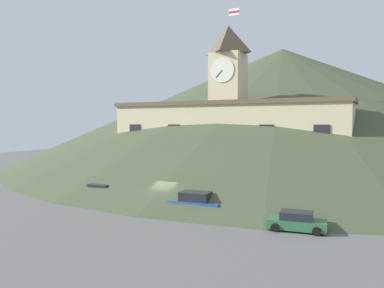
{
  "coord_description": "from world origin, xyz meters",
  "views": [
    {
      "loc": [
        19.37,
        -33.17,
        8.56
      ],
      "look_at": [
        0.0,
        6.48,
        6.15
      ],
      "focal_mm": 35.0,
      "sensor_mm": 36.0,
      "label": 1
    }
  ],
  "objects_px": {
    "street_lamp_far_left": "(167,161)",
    "car_blue_van": "(195,204)",
    "car_red_sedan": "(221,190)",
    "car_green_wagon": "(297,222)",
    "pedestrian": "(137,180)",
    "street_lamp_left": "(253,164)",
    "car_black_suv": "(102,192)"
  },
  "relations": [
    {
      "from": "street_lamp_left",
      "to": "car_black_suv",
      "type": "relative_size",
      "value": 0.96
    },
    {
      "from": "street_lamp_far_left",
      "to": "car_red_sedan",
      "type": "xyz_separation_m",
      "value": [
        9.82,
        -4.31,
        -2.68
      ]
    },
    {
      "from": "street_lamp_left",
      "to": "car_blue_van",
      "type": "distance_m",
      "value": 14.13
    },
    {
      "from": "street_lamp_far_left",
      "to": "car_red_sedan",
      "type": "relative_size",
      "value": 1.0
    },
    {
      "from": "car_blue_van",
      "to": "pedestrian",
      "type": "relative_size",
      "value": 3.0
    },
    {
      "from": "street_lamp_far_left",
      "to": "street_lamp_left",
      "type": "xyz_separation_m",
      "value": [
        12.46,
        -0.0,
        0.11
      ]
    },
    {
      "from": "street_lamp_far_left",
      "to": "street_lamp_left",
      "type": "relative_size",
      "value": 0.96
    },
    {
      "from": "street_lamp_left",
      "to": "car_green_wagon",
      "type": "distance_m",
      "value": 17.66
    },
    {
      "from": "street_lamp_far_left",
      "to": "car_black_suv",
      "type": "height_order",
      "value": "street_lamp_far_left"
    },
    {
      "from": "street_lamp_left",
      "to": "street_lamp_far_left",
      "type": "bearing_deg",
      "value": 180.0
    },
    {
      "from": "street_lamp_left",
      "to": "car_black_suv",
      "type": "xyz_separation_m",
      "value": [
        -13.82,
        -12.5,
        -2.63
      ]
    },
    {
      "from": "car_blue_van",
      "to": "car_red_sedan",
      "type": "height_order",
      "value": "car_blue_van"
    },
    {
      "from": "street_lamp_far_left",
      "to": "car_black_suv",
      "type": "xyz_separation_m",
      "value": [
        -1.37,
        -12.5,
        -2.52
      ]
    },
    {
      "from": "car_green_wagon",
      "to": "pedestrian",
      "type": "distance_m",
      "value": 26.29
    },
    {
      "from": "street_lamp_left",
      "to": "car_red_sedan",
      "type": "bearing_deg",
      "value": -121.49
    },
    {
      "from": "street_lamp_far_left",
      "to": "car_blue_van",
      "type": "bearing_deg",
      "value": -51.54
    },
    {
      "from": "car_red_sedan",
      "to": "street_lamp_far_left",
      "type": "bearing_deg",
      "value": 151.41
    },
    {
      "from": "street_lamp_left",
      "to": "car_green_wagon",
      "type": "height_order",
      "value": "street_lamp_left"
    },
    {
      "from": "car_red_sedan",
      "to": "pedestrian",
      "type": "distance_m",
      "value": 12.6
    },
    {
      "from": "street_lamp_left",
      "to": "car_red_sedan",
      "type": "height_order",
      "value": "street_lamp_left"
    },
    {
      "from": "street_lamp_far_left",
      "to": "car_blue_van",
      "type": "xyz_separation_m",
      "value": [
        10.98,
        -13.82,
        -2.38
      ]
    },
    {
      "from": "pedestrian",
      "to": "street_lamp_far_left",
      "type": "bearing_deg",
      "value": 17.46
    },
    {
      "from": "car_green_wagon",
      "to": "car_red_sedan",
      "type": "distance_m",
      "value": 15.52
    },
    {
      "from": "street_lamp_far_left",
      "to": "car_blue_van",
      "type": "relative_size",
      "value": 0.87
    },
    {
      "from": "street_lamp_far_left",
      "to": "pedestrian",
      "type": "distance_m",
      "value": 5.03
    },
    {
      "from": "pedestrian",
      "to": "street_lamp_left",
      "type": "bearing_deg",
      "value": -21.35
    },
    {
      "from": "car_green_wagon",
      "to": "pedestrian",
      "type": "relative_size",
      "value": 2.74
    },
    {
      "from": "car_black_suv",
      "to": "street_lamp_far_left",
      "type": "bearing_deg",
      "value": -94.98
    },
    {
      "from": "car_black_suv",
      "to": "car_red_sedan",
      "type": "distance_m",
      "value": 13.86
    },
    {
      "from": "car_blue_van",
      "to": "car_red_sedan",
      "type": "bearing_deg",
      "value": 93.41
    },
    {
      "from": "street_lamp_left",
      "to": "car_blue_van",
      "type": "relative_size",
      "value": 0.91
    },
    {
      "from": "car_blue_van",
      "to": "pedestrian",
      "type": "distance_m",
      "value": 17.19
    }
  ]
}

